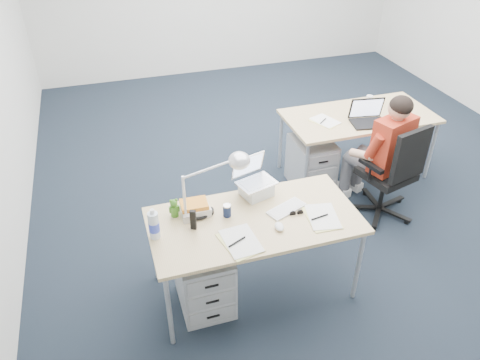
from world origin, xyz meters
name	(u,v)px	position (x,y,z in m)	size (l,w,h in m)	color
floor	(307,174)	(0.00, 0.00, 0.00)	(7.00, 7.00, 0.00)	black
room	(321,23)	(0.00, 0.00, 1.71)	(6.02, 7.02, 2.80)	silver
desk_near	(254,224)	(-1.14, -1.44, 0.68)	(1.60, 0.80, 0.73)	tan
desk_far	(359,119)	(0.51, -0.11, 0.68)	(1.60, 0.80, 0.73)	tan
office_chair	(386,189)	(0.43, -0.88, 0.29)	(0.80, 0.80, 1.03)	black
seated_person	(378,153)	(0.38, -0.71, 0.63)	(0.55, 0.76, 1.26)	#AA2C18
drawer_pedestal_near	(204,278)	(-1.57, -1.48, 0.28)	(0.40, 0.50, 0.55)	#AEB0B3
drawer_pedestal_far	(311,163)	(-0.06, -0.19, 0.28)	(0.40, 0.50, 0.55)	#AEB0B3
silver_laptop	(257,179)	(-1.03, -1.15, 0.89)	(0.30, 0.23, 0.31)	silver
wireless_keyboard	(286,209)	(-0.87, -1.40, 0.74)	(0.32, 0.13, 0.02)	white
computer_mouse	(279,227)	(-1.01, -1.60, 0.75)	(0.07, 0.10, 0.04)	white
headphones	(198,211)	(-1.54, -1.25, 0.75)	(0.25, 0.19, 0.04)	black
can_koozie	(227,210)	(-1.33, -1.34, 0.78)	(0.06, 0.06, 0.10)	#152042
water_bottle	(154,224)	(-1.89, -1.42, 0.85)	(0.08, 0.08, 0.25)	silver
bear_figurine	(174,207)	(-1.71, -1.22, 0.81)	(0.08, 0.06, 0.16)	#26681B
book_stack	(195,208)	(-1.56, -1.24, 0.78)	(0.22, 0.17, 0.10)	silver
cordless_phone	(193,220)	(-1.61, -1.41, 0.81)	(0.04, 0.03, 0.16)	black
papers_left	(240,242)	(-1.33, -1.67, 0.74)	(0.23, 0.33, 0.01)	#E6E185
papers_right	(322,218)	(-0.65, -1.59, 0.74)	(0.22, 0.31, 0.01)	#E6E185
sunglasses	(296,213)	(-0.82, -1.48, 0.74)	(0.11, 0.05, 0.03)	black
desk_lamp	(206,187)	(-1.48, -1.30, 1.00)	(0.47, 0.17, 0.54)	silver
dark_laptop	(371,113)	(0.49, -0.32, 0.86)	(0.36, 0.34, 0.26)	black
far_cup	(369,100)	(0.74, 0.10, 0.78)	(0.07, 0.07, 0.10)	white
far_papers	(325,122)	(0.08, -0.14, 0.73)	(0.20, 0.28, 0.01)	white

